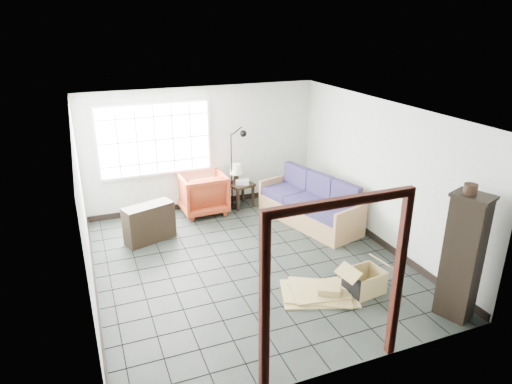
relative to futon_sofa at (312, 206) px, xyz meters
name	(u,v)px	position (x,y,z in m)	size (l,w,h in m)	color
ground	(249,263)	(-1.77, -1.09, -0.36)	(5.50, 5.50, 0.00)	black
room_shell	(248,169)	(-1.77, -1.06, 1.32)	(5.02, 5.52, 2.61)	beige
window_panel	(155,140)	(-2.77, 1.61, 1.24)	(2.32, 0.08, 1.52)	silver
doorway_trim	(337,268)	(-1.77, -3.79, 1.02)	(1.80, 0.08, 2.20)	black
futon_sofa	(312,206)	(0.00, 0.00, 0.00)	(1.41, 2.37, 0.99)	olive
armchair	(202,191)	(-1.91, 1.31, 0.12)	(0.93, 0.87, 0.96)	maroon
side_table	(240,187)	(-1.06, 1.31, 0.09)	(0.59, 0.59, 0.54)	black
table_lamp	(236,170)	(-1.14, 1.35, 0.48)	(0.36, 0.36, 0.43)	black
projector	(242,181)	(-1.03, 1.26, 0.23)	(0.34, 0.31, 0.10)	silver
floor_lamp	(237,165)	(-1.12, 1.31, 0.59)	(0.55, 0.36, 1.78)	black
console_shelf	(149,223)	(-3.19, 0.37, 0.00)	(0.98, 0.63, 0.71)	black
tall_shelf	(463,256)	(0.38, -3.49, 0.56)	(0.53, 0.60, 1.81)	black
pot	(471,189)	(0.36, -3.44, 1.52)	(0.20, 0.20, 0.13)	black
open_box	(364,281)	(-0.45, -2.54, -0.18)	(0.91, 0.52, 0.49)	#9E834C
cardboard_pile	(320,292)	(-1.11, -2.37, -0.31)	(1.30, 1.11, 0.16)	#9E834C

